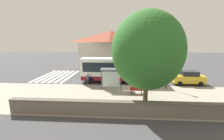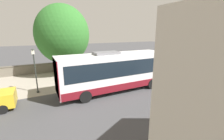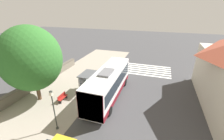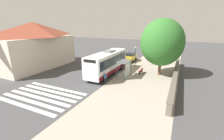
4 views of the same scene
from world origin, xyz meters
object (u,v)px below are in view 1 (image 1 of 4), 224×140
pedestrian (88,78)px  bench (136,90)px  bus (116,69)px  bus_shelter (111,73)px  shade_tree (147,51)px  street_lamp_near (167,70)px  parked_car_behind_bus (188,78)px

pedestrian → bench: bearing=-117.6°
bus → bus_shelter: (-3.23, 0.54, 0.15)m
bench → shade_tree: 5.57m
bus → pedestrian: bus is taller
bus_shelter → bench: bus_shelter is taller
bus_shelter → shade_tree: 6.66m
shade_tree → bench: bearing=11.9°
pedestrian → bench: size_ratio=1.07×
street_lamp_near → pedestrian: bearing=83.8°
street_lamp_near → parked_car_behind_bus: (2.18, -3.64, -1.50)m
bus → shade_tree: (-7.86, -3.11, 3.26)m
pedestrian → shade_tree: 10.36m
shade_tree → parked_car_behind_bus: 11.02m
bus_shelter → parked_car_behind_bus: (2.65, -10.72, -1.16)m
bus_shelter → pedestrian: 3.96m
shade_tree → parked_car_behind_bus: size_ratio=2.08×
street_lamp_near → parked_car_behind_bus: bearing=-59.0°
bus → shade_tree: 9.06m
parked_car_behind_bus → bench: bearing=120.0°
street_lamp_near → bench: bearing=119.0°
bench → parked_car_behind_bus: (4.42, -7.68, 0.47)m
pedestrian → bench: 7.31m
bus_shelter → parked_car_behind_bus: 11.10m
parked_car_behind_bus → pedestrian: bearing=94.2°
bus → pedestrian: 4.40m
street_lamp_near → shade_tree: bearing=146.0°
pedestrian → parked_car_behind_bus: size_ratio=0.37×
street_lamp_near → shade_tree: (-5.10, 3.44, 2.77)m
bus → shade_tree: shade_tree is taller
bus_shelter → shade_tree: bearing=-141.8°
pedestrian → parked_car_behind_bus: 14.18m
bus → bench: size_ratio=6.99×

